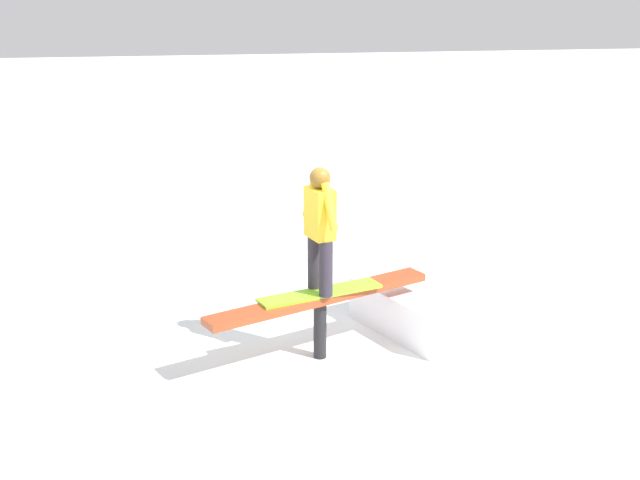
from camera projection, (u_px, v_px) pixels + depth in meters
name	position (u px, v px, depth m)	size (l,w,h in m)	color
ground_plane	(320.00, 357.00, 9.60)	(60.00, 60.00, 0.00)	white
rail_feature	(320.00, 303.00, 9.41)	(2.52, 1.39, 0.73)	black
snow_kicker_ramp	(448.00, 301.00, 10.47)	(1.80, 1.50, 0.49)	white
main_rider_on_rail	(320.00, 233.00, 9.17)	(1.38, 0.72, 1.37)	#8AD829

